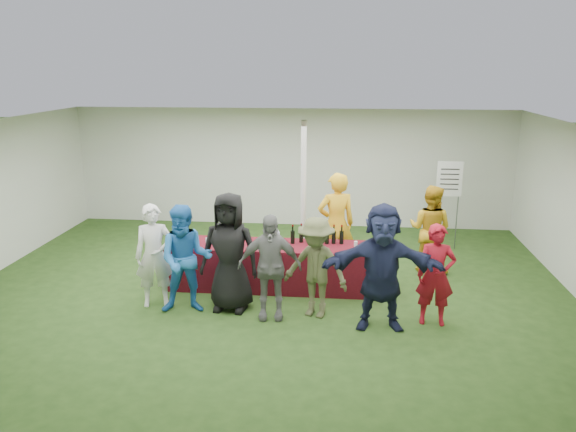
# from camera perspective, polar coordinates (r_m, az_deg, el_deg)

# --- Properties ---
(ground) EXTENTS (60.00, 60.00, 0.00)m
(ground) POSITION_cam_1_polar(r_m,az_deg,el_deg) (9.49, -2.07, -7.44)
(ground) COLOR #284719
(ground) RESTS_ON ground
(tent) EXTENTS (10.00, 10.00, 10.00)m
(tent) POSITION_cam_1_polar(r_m,az_deg,el_deg) (10.16, 1.58, 2.10)
(tent) COLOR white
(tent) RESTS_ON ground
(serving_table) EXTENTS (3.60, 0.80, 0.75)m
(serving_table) POSITION_cam_1_polar(r_m,az_deg,el_deg) (9.44, -1.21, -5.10)
(serving_table) COLOR maroon
(serving_table) RESTS_ON ground
(wine_bottles) EXTENTS (0.88, 0.16, 0.32)m
(wine_bottles) POSITION_cam_1_polar(r_m,az_deg,el_deg) (9.37, 3.03, -2.07)
(wine_bottles) COLOR black
(wine_bottles) RESTS_ON serving_table
(wine_glasses) EXTENTS (2.75, 0.14, 0.16)m
(wine_glasses) POSITION_cam_1_polar(r_m,az_deg,el_deg) (9.11, -3.95, -2.67)
(wine_glasses) COLOR silver
(wine_glasses) RESTS_ON serving_table
(water_bottle) EXTENTS (0.07, 0.07, 0.23)m
(water_bottle) POSITION_cam_1_polar(r_m,az_deg,el_deg) (9.36, -1.04, -2.18)
(water_bottle) COLOR silver
(water_bottle) RESTS_ON serving_table
(bar_towel) EXTENTS (0.25, 0.18, 0.03)m
(bar_towel) POSITION_cam_1_polar(r_m,az_deg,el_deg) (9.31, 8.63, -3.03)
(bar_towel) COLOR white
(bar_towel) RESTS_ON serving_table
(dump_bucket) EXTENTS (0.26, 0.26, 0.18)m
(dump_bucket) POSITION_cam_1_polar(r_m,az_deg,el_deg) (9.03, 8.77, -3.11)
(dump_bucket) COLOR slate
(dump_bucket) RESTS_ON serving_table
(wine_list_sign) EXTENTS (0.50, 0.03, 1.80)m
(wine_list_sign) POSITION_cam_1_polar(r_m,az_deg,el_deg) (11.61, 16.04, 2.98)
(wine_list_sign) COLOR slate
(wine_list_sign) RESTS_ON ground
(staff_pourer) EXTENTS (0.78, 0.62, 1.85)m
(staff_pourer) POSITION_cam_1_polar(r_m,az_deg,el_deg) (9.89, 4.90, -0.86)
(staff_pourer) COLOR gold
(staff_pourer) RESTS_ON ground
(staff_back) EXTENTS (0.96, 0.88, 1.60)m
(staff_back) POSITION_cam_1_polar(r_m,az_deg,el_deg) (10.34, 14.22, -1.30)
(staff_back) COLOR gold
(staff_back) RESTS_ON ground
(customer_0) EXTENTS (0.68, 0.54, 1.61)m
(customer_0) POSITION_cam_1_polar(r_m,az_deg,el_deg) (8.87, -13.41, -3.94)
(customer_0) COLOR silver
(customer_0) RESTS_ON ground
(customer_1) EXTENTS (0.90, 0.76, 1.66)m
(customer_1) POSITION_cam_1_polar(r_m,az_deg,el_deg) (8.52, -10.33, -4.35)
(customer_1) COLOR blue
(customer_1) RESTS_ON ground
(customer_2) EXTENTS (0.94, 0.65, 1.83)m
(customer_2) POSITION_cam_1_polar(r_m,az_deg,el_deg) (8.50, -5.95, -3.67)
(customer_2) COLOR black
(customer_2) RESTS_ON ground
(customer_3) EXTENTS (0.96, 0.46, 1.59)m
(customer_3) POSITION_cam_1_polar(r_m,az_deg,el_deg) (8.20, -1.89, -5.17)
(customer_3) COLOR slate
(customer_3) RESTS_ON ground
(customer_4) EXTENTS (1.11, 0.85, 1.52)m
(customer_4) POSITION_cam_1_polar(r_m,az_deg,el_deg) (8.27, 2.86, -5.25)
(customer_4) COLOR #515532
(customer_4) RESTS_ON ground
(customer_5) EXTENTS (1.70, 0.60, 1.82)m
(customer_5) POSITION_cam_1_polar(r_m,az_deg,el_deg) (7.96, 9.51, -5.14)
(customer_5) COLOR #1A203D
(customer_5) RESTS_ON ground
(customer_6) EXTENTS (0.56, 0.38, 1.48)m
(customer_6) POSITION_cam_1_polar(r_m,az_deg,el_deg) (8.30, 14.78, -5.82)
(customer_6) COLOR maroon
(customer_6) RESTS_ON ground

